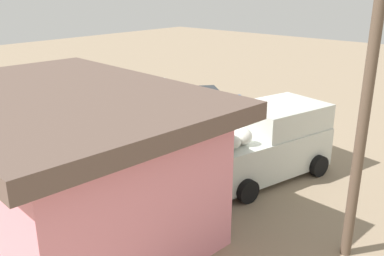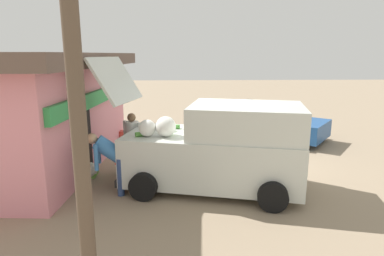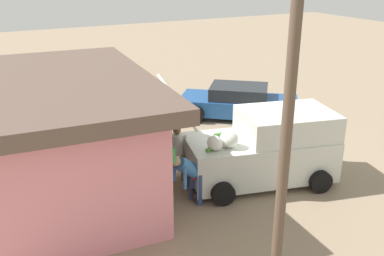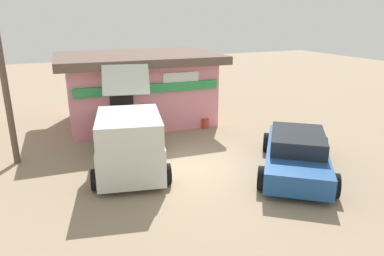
% 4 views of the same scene
% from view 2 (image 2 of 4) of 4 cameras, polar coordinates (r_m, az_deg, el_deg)
% --- Properties ---
extents(ground_plane, '(60.00, 60.00, 0.00)m').
position_cam_2_polar(ground_plane, '(9.76, 6.51, -5.42)').
color(ground_plane, gray).
extents(storefront_bar, '(7.25, 5.26, 3.05)m').
position_cam_2_polar(storefront_bar, '(9.96, -27.16, 2.98)').
color(storefront_bar, pink).
rests_on(storefront_bar, ground_plane).
extents(delivery_van, '(2.91, 4.83, 2.96)m').
position_cam_2_polar(delivery_van, '(7.47, 4.79, -3.35)').
color(delivery_van, silver).
rests_on(delivery_van, ground_plane).
extents(parked_sedan, '(4.13, 4.56, 1.25)m').
position_cam_2_polar(parked_sedan, '(12.45, 12.20, 1.18)').
color(parked_sedan, '#1E4C8C').
rests_on(parked_sedan, ground_plane).
extents(vendor_standing, '(0.47, 0.49, 1.57)m').
position_cam_2_polar(vendor_standing, '(8.55, -10.30, -1.86)').
color(vendor_standing, '#726047').
rests_on(vendor_standing, ground_plane).
extents(customer_bending, '(0.58, 0.80, 1.38)m').
position_cam_2_polar(customer_bending, '(7.38, -14.07, -4.75)').
color(customer_bending, navy).
rests_on(customer_bending, ground_plane).
extents(unloaded_banana_pile, '(0.68, 0.80, 0.39)m').
position_cam_2_polar(unloaded_banana_pile, '(8.72, -17.90, -6.97)').
color(unloaded_banana_pile, silver).
rests_on(unloaded_banana_pile, ground_plane).
extents(paint_bucket, '(0.32, 0.32, 0.42)m').
position_cam_2_polar(paint_bucket, '(11.70, -12.00, -1.50)').
color(paint_bucket, '#BF3F33').
rests_on(paint_bucket, ground_plane).
extents(utility_pole, '(0.20, 0.20, 5.45)m').
position_cam_2_polar(utility_pole, '(4.03, -19.61, 7.75)').
color(utility_pole, brown).
rests_on(utility_pole, ground_plane).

